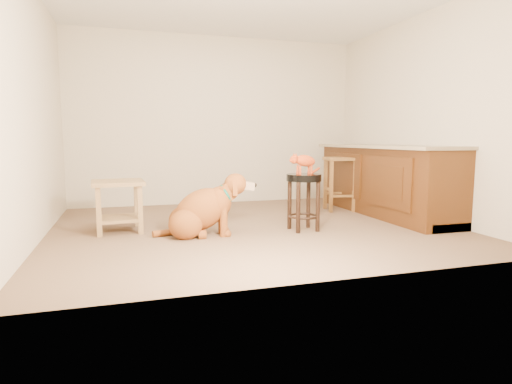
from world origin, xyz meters
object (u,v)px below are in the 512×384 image
object	(u,v)px
padded_stool	(304,191)
wood_stool	(339,183)
tabby_kitten	(303,161)
side_table	(118,198)
golden_retriever	(202,211)

from	to	relation	value
padded_stool	wood_stool	xyz separation A→B (m)	(1.03, 1.10, -0.05)
wood_stool	tabby_kitten	world-z (taller)	tabby_kitten
padded_stool	side_table	size ratio (longest dim) A/B	1.10
wood_stool	golden_retriever	bearing A→B (deg)	-154.44
golden_retriever	padded_stool	bearing A→B (deg)	2.96
wood_stool	tabby_kitten	size ratio (longest dim) A/B	1.85
side_table	golden_retriever	world-z (taller)	golden_retriever
padded_stool	wood_stool	size ratio (longest dim) A/B	0.83
side_table	golden_retriever	bearing A→B (deg)	-29.00
tabby_kitten	wood_stool	bearing A→B (deg)	44.61
wood_stool	golden_retriever	world-z (taller)	wood_stool
wood_stool	side_table	size ratio (longest dim) A/B	1.32
wood_stool	golden_retriever	distance (m)	2.40
wood_stool	side_table	world-z (taller)	wood_stool
padded_stool	tabby_kitten	bearing A→B (deg)	176.32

